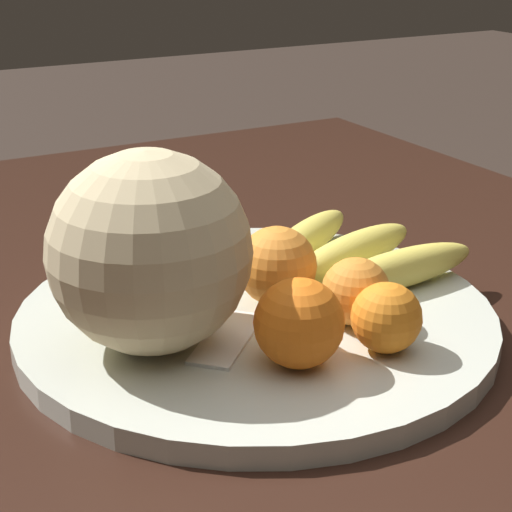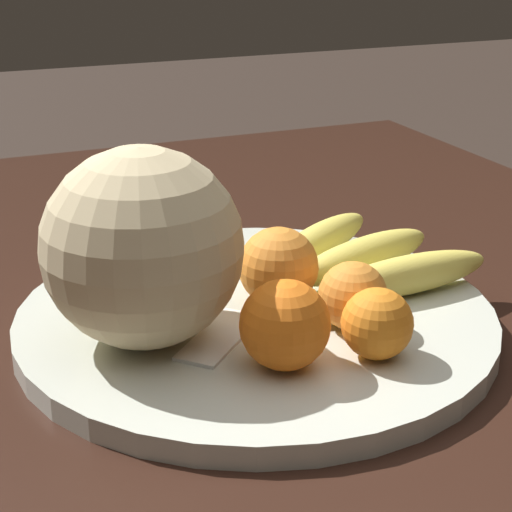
{
  "view_description": "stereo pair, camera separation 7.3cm",
  "coord_description": "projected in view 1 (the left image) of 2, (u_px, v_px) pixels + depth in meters",
  "views": [
    {
      "loc": [
        0.51,
        -0.28,
        1.07
      ],
      "look_at": [
        -0.08,
        0.04,
        0.8
      ],
      "focal_mm": 60.0,
      "sensor_mm": 36.0,
      "label": 1
    },
    {
      "loc": [
        0.55,
        -0.22,
        1.07
      ],
      "look_at": [
        -0.08,
        0.04,
        0.8
      ],
      "focal_mm": 60.0,
      "sensor_mm": 36.0,
      "label": 2
    }
  ],
  "objects": [
    {
      "name": "orange_mid_center",
      "position": [
        299.0,
        323.0,
        0.64
      ],
      "size": [
        0.07,
        0.07,
        0.07
      ],
      "color": "orange",
      "rests_on": "fruit_bowl"
    },
    {
      "name": "kitchen_table",
      "position": [
        256.0,
        466.0,
        0.7
      ],
      "size": [
        1.5,
        1.16,
        0.73
      ],
      "color": "black",
      "rests_on": "ground_plane"
    },
    {
      "name": "produce_tag",
      "position": [
        227.0,
        338.0,
        0.69
      ],
      "size": [
        0.09,
        0.09,
        0.0
      ],
      "rotation": [
        0.0,
        0.0,
        -0.8
      ],
      "color": "white",
      "rests_on": "fruit_bowl"
    },
    {
      "name": "orange_back_left",
      "position": [
        277.0,
        266.0,
        0.75
      ],
      "size": [
        0.07,
        0.07,
        0.07
      ],
      "color": "orange",
      "rests_on": "fruit_bowl"
    },
    {
      "name": "melon",
      "position": [
        150.0,
        252.0,
        0.66
      ],
      "size": [
        0.16,
        0.16,
        0.16
      ],
      "color": "beige",
      "rests_on": "fruit_bowl"
    },
    {
      "name": "orange_front_left",
      "position": [
        356.0,
        291.0,
        0.71
      ],
      "size": [
        0.06,
        0.06,
        0.06
      ],
      "color": "orange",
      "rests_on": "fruit_bowl"
    },
    {
      "name": "fruit_bowl",
      "position": [
        256.0,
        318.0,
        0.75
      ],
      "size": [
        0.42,
        0.42,
        0.02
      ],
      "color": "beige",
      "rests_on": "kitchen_table"
    },
    {
      "name": "orange_front_right",
      "position": [
        386.0,
        318.0,
        0.67
      ],
      "size": [
        0.06,
        0.06,
        0.06
      ],
      "color": "orange",
      "rests_on": "fruit_bowl"
    },
    {
      "name": "banana_bunch",
      "position": [
        352.0,
        254.0,
        0.82
      ],
      "size": [
        0.19,
        0.2,
        0.04
      ],
      "rotation": [
        0.0,
        0.0,
        8.17
      ],
      "color": "brown",
      "rests_on": "fruit_bowl"
    }
  ]
}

